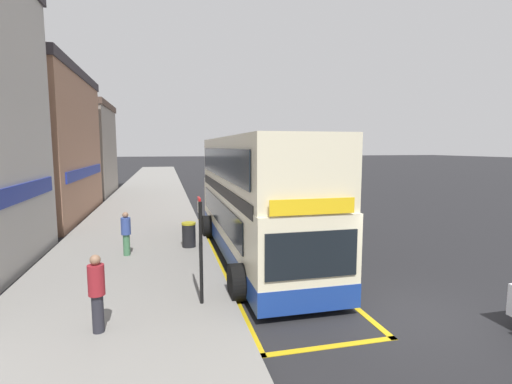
{
  "coord_description": "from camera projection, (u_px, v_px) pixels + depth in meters",
  "views": [
    {
      "loc": [
        -5.66,
        -7.63,
        4.05
      ],
      "look_at": [
        -2.35,
        6.05,
        2.37
      ],
      "focal_mm": 26.39,
      "sensor_mm": 36.0,
      "label": 1
    }
  ],
  "objects": [
    {
      "name": "bus_stop_sign",
      "position": [
        201.0,
        242.0,
        9.37
      ],
      "size": [
        0.09,
        0.51,
        2.66
      ],
      "color": "black",
      "rests_on": "pavement_near"
    },
    {
      "name": "ground_plane",
      "position": [
        220.0,
        185.0,
        40.05
      ],
      "size": [
        260.0,
        260.0,
        0.0
      ],
      "primitive_type": "plane",
      "color": "black"
    },
    {
      "name": "litter_bin",
      "position": [
        189.0,
        234.0,
        14.79
      ],
      "size": [
        0.55,
        0.55,
        0.98
      ],
      "color": "black",
      "rests_on": "pavement_near"
    },
    {
      "name": "pedestrian_waiting_near_sign",
      "position": [
        97.0,
        290.0,
        7.9
      ],
      "size": [
        0.34,
        0.34,
        1.69
      ],
      "color": "#26262D",
      "rests_on": "pavement_near"
    },
    {
      "name": "terrace_annex",
      "position": [
        42.0,
        149.0,
        31.21
      ],
      "size": [
        10.96,
        8.61,
        8.67
      ],
      "color": "gray",
      "rests_on": "ground"
    },
    {
      "name": "pedestrian_further_back",
      "position": [
        126.0,
        232.0,
        13.57
      ],
      "size": [
        0.34,
        0.34,
        1.6
      ],
      "color": "#3F724C",
      "rests_on": "pavement_near"
    },
    {
      "name": "terrace_corner",
      "position": [
        10.0,
        144.0,
        20.95
      ],
      "size": [
        7.87,
        11.31,
        8.47
      ],
      "color": "#9E7056",
      "rests_on": "ground"
    },
    {
      "name": "pavement_near",
      "position": [
        152.0,
        186.0,
        38.41
      ],
      "size": [
        6.0,
        76.0,
        0.14
      ],
      "primitive_type": "cube",
      "color": "gray",
      "rests_on": "ground"
    },
    {
      "name": "bus_bay_markings",
      "position": [
        252.0,
        252.0,
        14.54
      ],
      "size": [
        3.03,
        14.41,
        0.01
      ],
      "color": "gold",
      "rests_on": "ground"
    },
    {
      "name": "parked_car_grey_behind",
      "position": [
        241.0,
        170.0,
        54.04
      ],
      "size": [
        2.09,
        4.2,
        1.62
      ],
      "rotation": [
        0.0,
        0.0,
        0.01
      ],
      "color": "slate",
      "rests_on": "ground"
    },
    {
      "name": "double_decker_bus",
      "position": [
        254.0,
        201.0,
        14.02
      ],
      "size": [
        3.29,
        11.41,
        4.4
      ],
      "color": "beige",
      "rests_on": "ground"
    }
  ]
}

